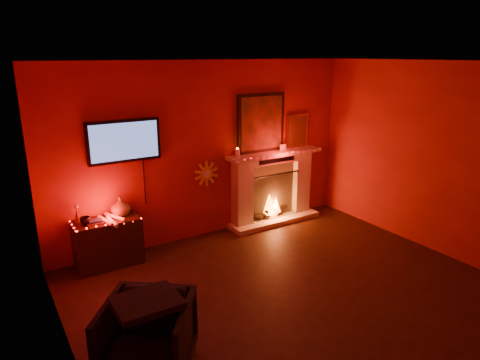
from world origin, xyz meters
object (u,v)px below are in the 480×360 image
object	(u,v)px
tv	(124,141)
armchair	(148,337)
fireplace	(272,181)
sunburst_clock	(207,174)
console_table	(108,239)

from	to	relation	value
tv	armchair	size ratio (longest dim) A/B	1.59
fireplace	tv	size ratio (longest dim) A/B	1.76
sunburst_clock	armchair	distance (m)	3.18
fireplace	tv	xyz separation A→B (m)	(-2.44, 0.06, 0.92)
console_table	fireplace	bearing A→B (deg)	2.60
sunburst_clock	fireplace	bearing A→B (deg)	-4.37
tv	console_table	bearing A→B (deg)	-152.89
fireplace	armchair	bearing A→B (deg)	-142.39
tv	console_table	distance (m)	1.34
fireplace	sunburst_clock	size ratio (longest dim) A/B	5.45
fireplace	armchair	xyz separation A→B (m)	(-3.09, -2.38, -0.37)
armchair	console_table	bearing A→B (deg)	120.53
sunburst_clock	console_table	size ratio (longest dim) A/B	0.43
sunburst_clock	armchair	size ratio (longest dim) A/B	0.51
armchair	tv	bearing A→B (deg)	112.61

